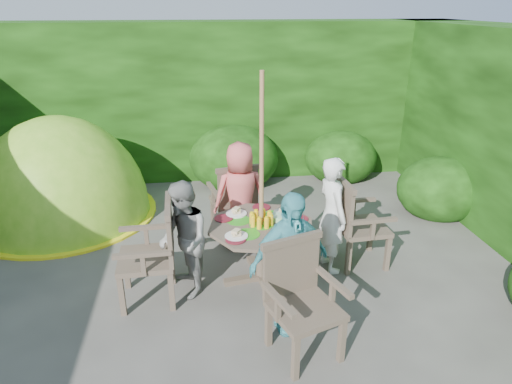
{
  "coord_description": "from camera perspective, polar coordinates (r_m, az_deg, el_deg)",
  "views": [
    {
      "loc": [
        -0.0,
        -3.68,
        2.76
      ],
      "look_at": [
        0.62,
        0.87,
        0.85
      ],
      "focal_mm": 32.0,
      "sensor_mm": 36.0,
      "label": 1
    }
  ],
  "objects": [
    {
      "name": "garden_chair_right",
      "position": [
        5.17,
        12.27,
        -3.61
      ],
      "size": [
        0.56,
        0.61,
        0.98
      ],
      "rotation": [
        0.0,
        0.0,
        1.62
      ],
      "color": "#43372C",
      "rests_on": "ground"
    },
    {
      "name": "child_left",
      "position": [
        4.56,
        -9.0,
        -5.97
      ],
      "size": [
        0.59,
        0.68,
        1.2
      ],
      "primitive_type": "imported",
      "rotation": [
        0.0,
        0.0,
        -1.3
      ],
      "color": "gray",
      "rests_on": "ground"
    },
    {
      "name": "child_back",
      "position": [
        5.39,
        -1.95,
        -0.47
      ],
      "size": [
        0.68,
        0.48,
        1.3
      ],
      "primitive_type": "imported",
      "rotation": [
        0.0,
        0.0,
        3.25
      ],
      "color": "#D15856",
      "rests_on": "ground"
    },
    {
      "name": "dome_tent",
      "position": [
        6.91,
        -22.59,
        -2.79
      ],
      "size": [
        2.46,
        2.46,
        2.81
      ],
      "rotation": [
        0.0,
        0.0,
        0.02
      ],
      "color": "#72BB24",
      "rests_on": "ground"
    },
    {
      "name": "garden_chair_front",
      "position": [
        3.88,
        5.56,
        -12.96
      ],
      "size": [
        0.7,
        0.66,
        0.95
      ],
      "rotation": [
        0.0,
        0.0,
        0.33
      ],
      "color": "#43372C",
      "rests_on": "ground"
    },
    {
      "name": "garden_chair_back",
      "position": [
        5.72,
        -2.68,
        -0.78
      ],
      "size": [
        0.65,
        0.6,
        0.92
      ],
      "rotation": [
        0.0,
        0.0,
        3.36
      ],
      "color": "#43372C",
      "rests_on": "ground"
    },
    {
      "name": "hedge_enclosure",
      "position": [
        5.24,
        -7.5,
        5.64
      ],
      "size": [
        9.0,
        9.0,
        2.5
      ],
      "color": "black",
      "rests_on": "ground"
    },
    {
      "name": "ground",
      "position": [
        4.6,
        -6.43,
        -14.43
      ],
      "size": [
        60.0,
        60.0,
        0.0
      ],
      "primitive_type": "plane",
      "color": "#484640",
      "rests_on": "ground"
    },
    {
      "name": "patio_table",
      "position": [
        4.74,
        0.7,
        -5.19
      ],
      "size": [
        1.29,
        1.29,
        0.78
      ],
      "rotation": [
        0.0,
        0.0,
        0.17
      ],
      "color": "#43372C",
      "rests_on": "ground"
    },
    {
      "name": "child_front",
      "position": [
        4.03,
        4.2,
        -8.83
      ],
      "size": [
        0.84,
        0.57,
        1.32
      ],
      "primitive_type": "imported",
      "rotation": [
        0.0,
        0.0,
        0.34
      ],
      "color": "#4EADB6",
      "rests_on": "ground"
    },
    {
      "name": "garden_chair_left",
      "position": [
        4.56,
        -12.58,
        -7.24
      ],
      "size": [
        0.55,
        0.61,
        1.0
      ],
      "rotation": [
        0.0,
        0.0,
        -1.54
      ],
      "color": "#43372C",
      "rests_on": "ground"
    },
    {
      "name": "parasol_pole",
      "position": [
        4.51,
        0.69,
        1.0
      ],
      "size": [
        0.05,
        0.05,
        2.2
      ],
      "primitive_type": "cylinder",
      "rotation": [
        0.0,
        0.0,
        0.17
      ],
      "color": "olive",
      "rests_on": "ground"
    },
    {
      "name": "child_right",
      "position": [
        4.97,
        9.48,
        -2.85
      ],
      "size": [
        0.39,
        0.52,
        1.3
      ],
      "primitive_type": "imported",
      "rotation": [
        0.0,
        0.0,
        1.75
      ],
      "color": "silver",
      "rests_on": "ground"
    }
  ]
}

